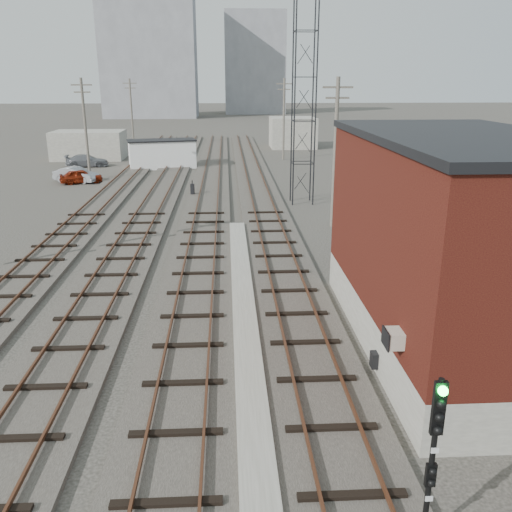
{
  "coord_description": "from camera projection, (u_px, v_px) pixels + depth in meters",
  "views": [
    {
      "loc": [
        -0.11,
        -4.81,
        8.81
      ],
      "look_at": [
        1.01,
        15.44,
        2.2
      ],
      "focal_mm": 38.0,
      "sensor_mm": 36.0,
      "label": 1
    }
  ],
  "objects": [
    {
      "name": "ground",
      "position": [
        227.0,
        158.0,
        64.26
      ],
      "size": [
        320.0,
        320.0,
        0.0
      ],
      "primitive_type": "plane",
      "color": "#282621",
      "rests_on": "ground"
    },
    {
      "name": "track_right",
      "position": [
        258.0,
        191.0,
        44.42
      ],
      "size": [
        3.2,
        90.0,
        0.39
      ],
      "color": "#332D28",
      "rests_on": "ground"
    },
    {
      "name": "track_mid_right",
      "position": [
        210.0,
        192.0,
        44.21
      ],
      "size": [
        3.2,
        90.0,
        0.39
      ],
      "color": "#332D28",
      "rests_on": "ground"
    },
    {
      "name": "track_mid_left",
      "position": [
        160.0,
        192.0,
        44.01
      ],
      "size": [
        3.2,
        90.0,
        0.39
      ],
      "color": "#332D28",
      "rests_on": "ground"
    },
    {
      "name": "track_left",
      "position": [
        111.0,
        193.0,
        43.8
      ],
      "size": [
        3.2,
        90.0,
        0.39
      ],
      "color": "#332D28",
      "rests_on": "ground"
    },
    {
      "name": "platform_curb",
      "position": [
        245.0,
        320.0,
        20.58
      ],
      "size": [
        0.9,
        28.0,
        0.26
      ],
      "primitive_type": "cube",
      "color": "gray",
      "rests_on": "ground"
    },
    {
      "name": "brick_building",
      "position": [
        457.0,
        244.0,
        17.96
      ],
      "size": [
        6.54,
        12.2,
        7.22
      ],
      "color": "gray",
      "rests_on": "ground"
    },
    {
      "name": "lattice_tower",
      "position": [
        304.0,
        99.0,
        38.49
      ],
      "size": [
        1.6,
        1.6,
        15.0
      ],
      "color": "black",
      "rests_on": "ground"
    },
    {
      "name": "utility_pole_left_b",
      "position": [
        85.0,
        128.0,
        47.88
      ],
      "size": [
        1.8,
        0.24,
        9.0
      ],
      "color": "#595147",
      "rests_on": "ground"
    },
    {
      "name": "utility_pole_left_c",
      "position": [
        132.0,
        112.0,
        71.62
      ],
      "size": [
        1.8,
        0.24,
        9.0
      ],
      "color": "#595147",
      "rests_on": "ground"
    },
    {
      "name": "utility_pole_right_a",
      "position": [
        335.0,
        150.0,
        32.74
      ],
      "size": [
        1.8,
        0.24,
        9.0
      ],
      "color": "#595147",
      "rests_on": "ground"
    },
    {
      "name": "utility_pole_right_b",
      "position": [
        284.0,
        117.0,
        61.22
      ],
      "size": [
        1.8,
        0.24,
        9.0
      ],
      "color": "#595147",
      "rests_on": "ground"
    },
    {
      "name": "apartment_left",
      "position": [
        150.0,
        53.0,
        129.88
      ],
      "size": [
        22.0,
        14.0,
        30.0
      ],
      "primitive_type": "cube",
      "color": "gray",
      "rests_on": "ground"
    },
    {
      "name": "apartment_right",
      "position": [
        254.0,
        64.0,
        146.1
      ],
      "size": [
        16.0,
        12.0,
        26.0
      ],
      "primitive_type": "cube",
      "color": "gray",
      "rests_on": "ground"
    },
    {
      "name": "shed_left",
      "position": [
        89.0,
        145.0,
        62.93
      ],
      "size": [
        8.0,
        5.0,
        3.2
      ],
      "primitive_type": "cube",
      "color": "gray",
      "rests_on": "ground"
    },
    {
      "name": "shed_right",
      "position": [
        293.0,
        132.0,
        73.61
      ],
      "size": [
        6.0,
        6.0,
        4.0
      ],
      "primitive_type": "cube",
      "color": "gray",
      "rests_on": "ground"
    },
    {
      "name": "signal_mast",
      "position": [
        433.0,
        453.0,
        10.18
      ],
      "size": [
        0.4,
        0.4,
        3.7
      ],
      "color": "gray",
      "rests_on": "ground"
    },
    {
      "name": "switch_stand",
      "position": [
        192.0,
        189.0,
        42.74
      ],
      "size": [
        0.32,
        0.32,
        1.2
      ],
      "rotation": [
        0.0,
        0.0,
        -0.18
      ],
      "color": "black",
      "rests_on": "ground"
    },
    {
      "name": "site_trailer",
      "position": [
        162.0,
        154.0,
        56.51
      ],
      "size": [
        7.43,
        4.43,
        2.93
      ],
      "rotation": [
        0.0,
        0.0,
        0.21
      ],
      "color": "white",
      "rests_on": "ground"
    },
    {
      "name": "car_red",
      "position": [
        81.0,
        176.0,
        48.26
      ],
      "size": [
        3.98,
        2.63,
        1.26
      ],
      "primitive_type": "imported",
      "rotation": [
        0.0,
        0.0,
        1.91
      ],
      "color": "maroon",
      "rests_on": "ground"
    },
    {
      "name": "car_silver",
      "position": [
        76.0,
        175.0,
        48.72
      ],
      "size": [
        4.37,
        2.82,
        1.36
      ],
      "primitive_type": "imported",
      "rotation": [
        0.0,
        0.0,
        1.2
      ],
      "color": "#97999E",
      "rests_on": "ground"
    },
    {
      "name": "car_grey",
      "position": [
        87.0,
        161.0,
        57.51
      ],
      "size": [
        4.56,
        2.21,
        1.28
      ],
      "primitive_type": "imported",
      "rotation": [
        0.0,
        0.0,
        1.67
      ],
      "color": "slate",
      "rests_on": "ground"
    }
  ]
}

